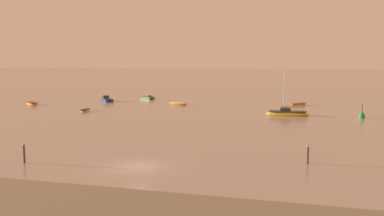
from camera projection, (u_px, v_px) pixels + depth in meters
name	position (u px, v px, depth m)	size (l,w,h in m)	color
ground_plane	(137.00, 167.00, 35.18)	(800.00, 800.00, 0.00)	gray
sailboat_moored_0	(287.00, 114.00, 67.66)	(6.99, 2.67, 7.67)	gold
rowboat_moored_1	(32.00, 104.00, 84.35)	(4.65, 4.14, 0.74)	orange
motorboat_moored_0	(106.00, 100.00, 91.56)	(4.49, 4.64, 1.82)	navy
rowboat_moored_2	(85.00, 111.00, 73.18)	(1.81, 3.40, 0.51)	white
motorboat_moored_1	(149.00, 98.00, 96.14)	(4.40, 3.48, 1.46)	#23602D
rowboat_moored_3	(298.00, 104.00, 82.94)	(3.77, 4.03, 0.65)	gold
rowboat_moored_4	(178.00, 104.00, 84.37)	(4.20, 2.55, 0.63)	orange
channel_buoy	(362.00, 115.00, 64.77)	(0.90, 0.90, 2.30)	#198C2D
mooring_post_near	(308.00, 155.00, 36.14)	(0.22, 0.22, 1.80)	#453323
mooring_post_left	(24.00, 154.00, 36.42)	(0.22, 0.22, 1.85)	#4F3323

